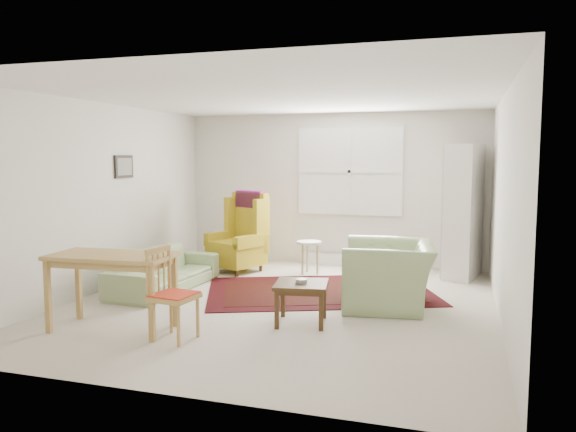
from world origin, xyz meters
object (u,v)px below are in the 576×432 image
(coffee_table, at_px, (301,303))
(desk, at_px, (113,292))
(cabinet, at_px, (464,212))
(desk_chair, at_px, (174,294))
(wingback_chair, at_px, (236,232))
(stool, at_px, (309,257))
(sofa, at_px, (164,262))
(armchair, at_px, (389,268))

(coffee_table, xyz_separation_m, desk, (-1.80, -0.78, 0.17))
(cabinet, xyz_separation_m, desk_chair, (-2.68, -3.84, -0.53))
(cabinet, bearing_deg, wingback_chair, -155.55)
(desk_chair, bearing_deg, desk, 89.59)
(cabinet, bearing_deg, stool, -155.14)
(cabinet, bearing_deg, coffee_table, -104.79)
(coffee_table, relative_size, cabinet, 0.28)
(desk, xyz_separation_m, desk_chair, (0.77, -0.10, 0.06))
(coffee_table, height_order, desk, desk)
(sofa, height_order, wingback_chair, wingback_chair)
(cabinet, height_order, desk, cabinet)
(desk_chair, bearing_deg, wingback_chair, 19.34)
(armchair, distance_m, coffee_table, 1.30)
(stool, bearing_deg, armchair, -47.60)
(armchair, bearing_deg, coffee_table, -46.28)
(sofa, bearing_deg, stool, -42.68)
(coffee_table, relative_size, desk, 0.44)
(sofa, distance_m, armchair, 3.00)
(armchair, bearing_deg, stool, -145.01)
(coffee_table, relative_size, desk_chair, 0.61)
(armchair, xyz_separation_m, stool, (-1.40, 1.53, -0.21))
(stool, height_order, cabinet, cabinet)
(stool, relative_size, cabinet, 0.26)
(armchair, distance_m, desk_chair, 2.63)
(wingback_chair, height_order, coffee_table, wingback_chair)
(stool, xyz_separation_m, desk, (-1.20, -3.31, 0.14))
(stool, distance_m, desk_chair, 3.45)
(wingback_chair, distance_m, desk_chair, 3.31)
(wingback_chair, bearing_deg, coffee_table, -31.38)
(coffee_table, bearing_deg, desk, -156.49)
(armchair, distance_m, cabinet, 2.19)
(cabinet, relative_size, desk_chair, 2.17)
(coffee_table, relative_size, stool, 1.08)
(cabinet, height_order, desk_chair, cabinet)
(cabinet, bearing_deg, desk_chair, -110.58)
(sofa, bearing_deg, desk_chair, -144.99)
(cabinet, xyz_separation_m, desk, (-3.45, -3.73, -0.59))
(coffee_table, bearing_deg, sofa, 156.47)
(coffee_table, bearing_deg, wingback_chair, 126.31)
(desk_chair, bearing_deg, armchair, -36.95)
(armchair, bearing_deg, sofa, -96.70)
(wingback_chair, relative_size, stool, 2.46)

